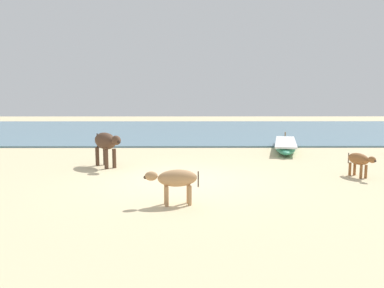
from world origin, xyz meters
name	(u,v)px	position (x,y,z in m)	size (l,w,h in m)	color
ground	(180,180)	(0.00, 0.00, 0.00)	(80.00, 80.00, 0.00)	beige
sea_water	(186,129)	(0.00, 16.63, 0.04)	(60.00, 20.00, 0.08)	slate
fishing_boat_0	(285,145)	(4.26, 5.71, 0.22)	(1.98, 4.82, 0.60)	#338C66
cow_adult_dark	(106,142)	(-2.36, 1.94, 0.78)	(1.24, 1.49, 1.08)	#4C3323
calf_near_brown	(359,160)	(4.84, 0.38, 0.47)	(0.48, 0.99, 0.65)	brown
calf_far_tan	(176,180)	(-0.03, -2.22, 0.51)	(1.09, 0.42, 0.71)	tan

